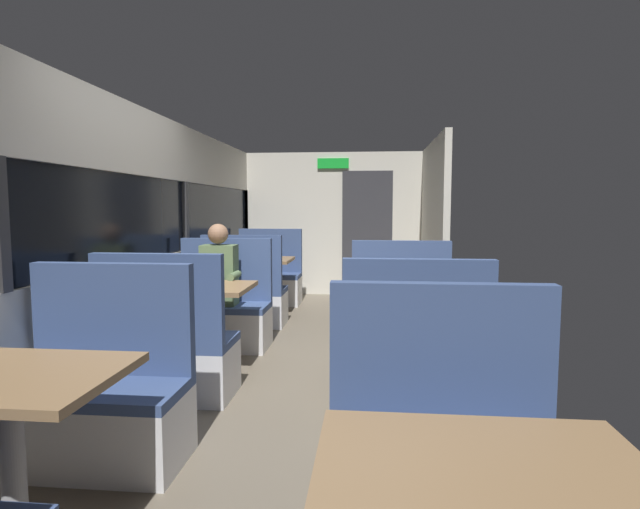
# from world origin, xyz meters

# --- Properties ---
(ground_plane) EXTENTS (3.30, 9.20, 0.02)m
(ground_plane) POSITION_xyz_m (0.00, 0.00, -0.01)
(ground_plane) COLOR #665B4C
(carriage_window_panel_left) EXTENTS (0.09, 8.48, 2.30)m
(carriage_window_panel_left) POSITION_xyz_m (-1.45, 0.00, 1.11)
(carriage_window_panel_left) COLOR beige
(carriage_window_panel_left) RESTS_ON ground_plane
(carriage_end_bulkhead) EXTENTS (2.90, 0.11, 2.30)m
(carriage_end_bulkhead) POSITION_xyz_m (0.06, 4.19, 1.14)
(carriage_end_bulkhead) COLOR beige
(carriage_end_bulkhead) RESTS_ON ground_plane
(carriage_aisle_panel_right) EXTENTS (0.08, 2.40, 2.30)m
(carriage_aisle_panel_right) POSITION_xyz_m (1.45, 3.00, 1.15)
(carriage_aisle_panel_right) COLOR beige
(carriage_aisle_panel_right) RESTS_ON ground_plane
(dining_table_near_window) EXTENTS (0.90, 0.70, 0.74)m
(dining_table_near_window) POSITION_xyz_m (-0.89, -2.09, 0.64)
(dining_table_near_window) COLOR #9E9EA3
(dining_table_near_window) RESTS_ON ground_plane
(bench_near_window_facing_entry) EXTENTS (0.95, 0.50, 1.10)m
(bench_near_window_facing_entry) POSITION_xyz_m (-0.89, -1.39, 0.33)
(bench_near_window_facing_entry) COLOR silver
(bench_near_window_facing_entry) RESTS_ON ground_plane
(dining_table_mid_window) EXTENTS (0.90, 0.70, 0.74)m
(dining_table_mid_window) POSITION_xyz_m (-0.89, 0.26, 0.64)
(dining_table_mid_window) COLOR #9E9EA3
(dining_table_mid_window) RESTS_ON ground_plane
(bench_mid_window_facing_end) EXTENTS (0.95, 0.50, 1.10)m
(bench_mid_window_facing_end) POSITION_xyz_m (-0.89, -0.44, 0.33)
(bench_mid_window_facing_end) COLOR silver
(bench_mid_window_facing_end) RESTS_ON ground_plane
(bench_mid_window_facing_entry) EXTENTS (0.95, 0.50, 1.10)m
(bench_mid_window_facing_entry) POSITION_xyz_m (-0.89, 0.96, 0.33)
(bench_mid_window_facing_entry) COLOR silver
(bench_mid_window_facing_entry) RESTS_ON ground_plane
(dining_table_far_window) EXTENTS (0.90, 0.70, 0.74)m
(dining_table_far_window) POSITION_xyz_m (-0.89, 2.61, 0.64)
(dining_table_far_window) COLOR #9E9EA3
(dining_table_far_window) RESTS_ON ground_plane
(bench_far_window_facing_end) EXTENTS (0.95, 0.50, 1.10)m
(bench_far_window_facing_end) POSITION_xyz_m (-0.89, 1.91, 0.33)
(bench_far_window_facing_end) COLOR silver
(bench_far_window_facing_end) RESTS_ON ground_plane
(bench_far_window_facing_entry) EXTENTS (0.95, 0.50, 1.10)m
(bench_far_window_facing_entry) POSITION_xyz_m (-0.89, 3.31, 0.33)
(bench_far_window_facing_entry) COLOR silver
(bench_far_window_facing_entry) RESTS_ON ground_plane
(dining_table_front_aisle) EXTENTS (0.90, 0.70, 0.74)m
(dining_table_front_aisle) POSITION_xyz_m (0.89, -2.69, 0.64)
(dining_table_front_aisle) COLOR #9E9EA3
(dining_table_front_aisle) RESTS_ON ground_plane
(bench_front_aisle_facing_entry) EXTENTS (0.95, 0.50, 1.10)m
(bench_front_aisle_facing_entry) POSITION_xyz_m (0.89, -1.99, 0.33)
(bench_front_aisle_facing_entry) COLOR silver
(bench_front_aisle_facing_entry) RESTS_ON ground_plane
(dining_table_rear_aisle) EXTENTS (0.90, 0.70, 0.74)m
(dining_table_rear_aisle) POSITION_xyz_m (0.89, 0.06, 0.64)
(dining_table_rear_aisle) COLOR #9E9EA3
(dining_table_rear_aisle) RESTS_ON ground_plane
(bench_rear_aisle_facing_end) EXTENTS (0.95, 0.50, 1.10)m
(bench_rear_aisle_facing_end) POSITION_xyz_m (0.89, -0.64, 0.33)
(bench_rear_aisle_facing_end) COLOR silver
(bench_rear_aisle_facing_end) RESTS_ON ground_plane
(bench_rear_aisle_facing_entry) EXTENTS (0.95, 0.50, 1.10)m
(bench_rear_aisle_facing_entry) POSITION_xyz_m (0.89, 0.76, 0.33)
(bench_rear_aisle_facing_entry) COLOR silver
(bench_rear_aisle_facing_entry) RESTS_ON ground_plane
(seated_passenger) EXTENTS (0.47, 0.55, 1.26)m
(seated_passenger) POSITION_xyz_m (-0.89, 0.89, 0.54)
(seated_passenger) COLOR #26262D
(seated_passenger) RESTS_ON ground_plane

